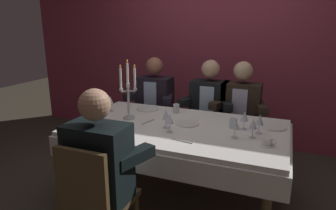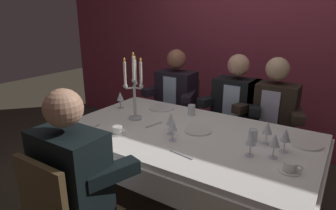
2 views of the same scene
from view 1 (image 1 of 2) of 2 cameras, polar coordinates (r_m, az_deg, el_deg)
The scene contains 25 objects.
ground_plane at distance 3.04m, azimuth 1.76°, elevation -17.19°, with size 12.00×12.00×0.00m, color #3E392C.
back_wall at distance 4.17m, azimuth 9.92°, elevation 11.20°, with size 6.00×0.12×2.70m, color #93354A.
dining_table at distance 2.76m, azimuth 1.87°, elevation -6.26°, with size 1.94×1.14×0.74m.
candelabra at distance 2.86m, azimuth -7.60°, elevation 2.25°, with size 0.15×0.17×0.57m.
dinner_plate_0 at distance 3.22m, azimuth -3.88°, elevation -0.74°, with size 0.24×0.24×0.01m, color white.
dinner_plate_1 at distance 2.82m, azimuth 19.44°, elevation -3.97°, with size 0.22×0.22×0.01m, color white.
dinner_plate_2 at distance 2.76m, azimuth 3.70°, elevation -3.53°, with size 0.21×0.21×0.01m, color white.
wine_glass_0 at distance 2.67m, azimuth 14.40°, elevation -2.19°, with size 0.07×0.07×0.16m.
wine_glass_1 at distance 2.46m, azimuth 12.71°, elevation -3.58°, with size 0.07×0.07×0.16m.
wine_glass_2 at distance 2.50m, azimuth 15.92°, elevation -3.55°, with size 0.07×0.07×0.16m.
wine_glass_3 at distance 3.18m, azimuth -10.95°, elevation 0.85°, with size 0.07×0.07×0.16m.
wine_glass_4 at distance 2.52m, azimuth 0.33°, elevation -2.69°, with size 0.07×0.07×0.16m.
wine_glass_5 at distance 2.63m, azimuth -0.40°, elevation -1.95°, with size 0.07×0.07×0.16m.
wine_glass_6 at distance 2.60m, azimuth 17.08°, elevation -2.81°, with size 0.07×0.07×0.16m.
water_tumbler_0 at distance 3.08m, azimuth 1.59°, elevation -0.67°, with size 0.06×0.06×0.09m, color silver.
water_tumbler_1 at distance 2.70m, azimuth 12.33°, elevation -3.44°, with size 0.07×0.07×0.09m, color silver.
coffee_cup_0 at distance 2.62m, azimuth -9.10°, elevation -4.29°, with size 0.13×0.12×0.06m.
coffee_cup_1 at distance 2.41m, azimuth 18.35°, elevation -6.71°, with size 0.13×0.12×0.06m.
fork_0 at distance 2.72m, azimuth -13.56°, elevation -4.27°, with size 0.17×0.02×0.01m, color #B7B7BC.
knife_1 at distance 2.37m, azimuth 2.68°, elevation -6.84°, with size 0.19×0.02×0.01m, color #B7B7BC.
fork_2 at distance 2.81m, azimuth -3.78°, elevation -3.24°, with size 0.17×0.02×0.01m, color #B7B7BC.
seated_diner_0 at distance 3.73m, azimuth -2.51°, elevation 1.38°, with size 0.63×0.48×1.24m.
seated_diner_1 at distance 2.10m, azimuth -13.21°, elevation -10.57°, with size 0.63×0.48×1.24m.
seated_diner_2 at distance 3.51m, azimuth 7.91°, elevation 0.34°, with size 0.63×0.48×1.24m.
seated_diner_3 at distance 3.45m, azimuth 13.73°, elevation -0.25°, with size 0.63×0.48×1.24m.
Camera 1 is at (0.87, -2.41, 1.64)m, focal length 31.97 mm.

